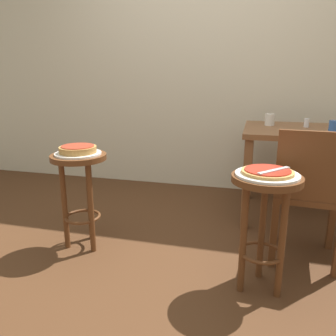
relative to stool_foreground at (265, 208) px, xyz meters
name	(u,v)px	position (x,y,z in m)	size (l,w,h in m)	color
ground_plane	(167,264)	(-0.55, 0.10, -0.47)	(6.00, 6.00, 0.00)	#4C2D19
back_wall	(211,37)	(-0.55, 1.75, 1.03)	(6.00, 0.10, 3.00)	beige
stool_foreground	(265,208)	(0.00, 0.00, 0.00)	(0.36, 0.36, 0.65)	#5B3319
serving_plate_foreground	(267,175)	(0.00, 0.00, 0.18)	(0.32, 0.32, 0.01)	white
pizza_foreground	(267,172)	(0.00, 0.00, 0.20)	(0.26, 0.26, 0.02)	tan
stool_middle	(80,180)	(-1.17, 0.19, 0.00)	(0.36, 0.36, 0.65)	#5B3319
serving_plate_middle	(78,153)	(-1.17, 0.19, 0.18)	(0.30, 0.30, 0.01)	white
pizza_middle	(78,149)	(-1.17, 0.19, 0.21)	(0.24, 0.24, 0.05)	#B78442
dining_table	(306,143)	(0.32, 1.11, 0.15)	(0.97, 0.80, 0.74)	brown
cup_near_edge	(334,127)	(0.47, 0.91, 0.31)	(0.07, 0.07, 0.10)	#3360B2
cup_far_edge	(270,120)	(0.03, 1.23, 0.31)	(0.08, 0.08, 0.10)	silver
condiment_shaker	(306,123)	(0.32, 1.19, 0.30)	(0.04, 0.04, 0.07)	white
wooden_chair	(309,192)	(0.26, 0.35, -0.01)	(0.43, 0.43, 0.85)	#5B3319
pizza_server_knife	(274,170)	(0.03, -0.02, 0.21)	(0.22, 0.02, 0.01)	silver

